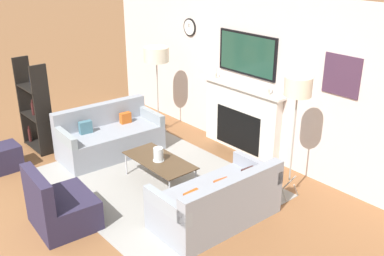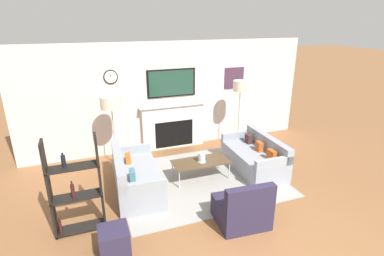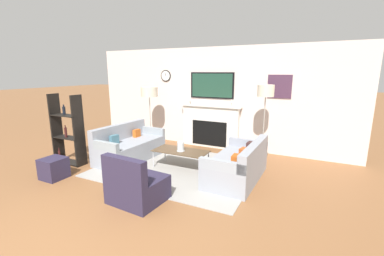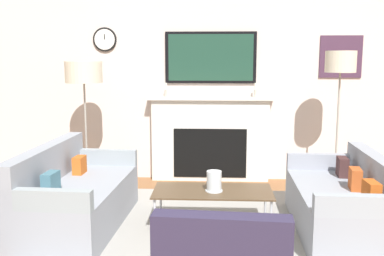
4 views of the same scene
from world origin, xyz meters
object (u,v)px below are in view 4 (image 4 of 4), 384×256
(couch_left, at_px, (75,199))
(coffee_table, at_px, (213,193))
(floor_lamp_left, at_px, (84,74))
(couch_right, at_px, (345,205))
(hurricane_candle, at_px, (214,182))
(floor_lamp_right, at_px, (341,64))

(couch_left, height_order, coffee_table, couch_left)
(floor_lamp_left, bearing_deg, couch_right, -22.60)
(coffee_table, relative_size, hurricane_candle, 5.81)
(floor_lamp_left, xyz_separation_m, floor_lamp_right, (3.11, 0.00, 0.11))
(couch_right, relative_size, floor_lamp_right, 0.93)
(couch_right, height_order, coffee_table, couch_right)
(coffee_table, height_order, floor_lamp_left, floor_lamp_left)
(hurricane_candle, bearing_deg, coffee_table, 118.07)
(couch_left, relative_size, floor_lamp_right, 0.98)
(coffee_table, distance_m, floor_lamp_left, 2.28)
(floor_lamp_right, bearing_deg, floor_lamp_left, 180.00)
(couch_left, distance_m, coffee_table, 1.39)
(couch_left, bearing_deg, coffee_table, 1.48)
(hurricane_candle, distance_m, floor_lamp_right, 2.22)
(hurricane_candle, bearing_deg, floor_lamp_left, 143.62)
(hurricane_candle, distance_m, floor_lamp_left, 2.25)
(hurricane_candle, bearing_deg, couch_left, -179.49)
(coffee_table, bearing_deg, floor_lamp_right, 37.68)
(couch_right, height_order, floor_lamp_right, floor_lamp_right)
(coffee_table, xyz_separation_m, floor_lamp_left, (-1.60, 1.16, 1.13))
(hurricane_candle, bearing_deg, floor_lamp_right, 38.46)
(couch_right, bearing_deg, hurricane_candle, 179.31)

